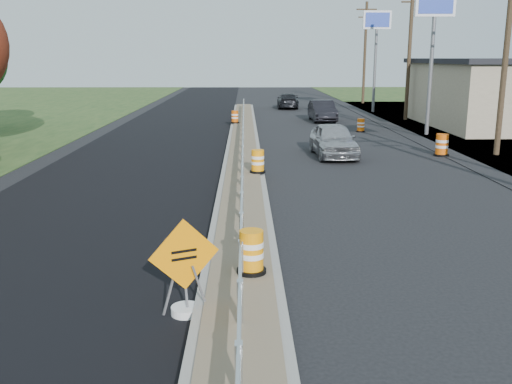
{
  "coord_description": "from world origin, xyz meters",
  "views": [
    {
      "loc": [
        0.09,
        -16.34,
        4.32
      ],
      "look_at": [
        0.36,
        -2.71,
        1.1
      ],
      "focal_mm": 40.0,
      "sensor_mm": 36.0,
      "label": 1
    }
  ],
  "objects_px": {
    "barrel_median_near": "(251,253)",
    "car_silver": "(333,140)",
    "car_dark_mid": "(322,111)",
    "barrel_shoulder_near": "(442,145)",
    "barrel_shoulder_mid": "(361,126)",
    "caution_sign": "(185,291)",
    "car_dark_far": "(288,101)",
    "barrel_median_far": "(235,117)",
    "barrel_median_mid": "(258,162)"
  },
  "relations": [
    {
      "from": "barrel_median_near",
      "to": "car_silver",
      "type": "xyz_separation_m",
      "value": [
        3.84,
        14.74,
        0.1
      ]
    },
    {
      "from": "barrel_median_near",
      "to": "car_dark_mid",
      "type": "distance_m",
      "value": 29.68
    },
    {
      "from": "barrel_shoulder_near",
      "to": "barrel_shoulder_mid",
      "type": "bearing_deg",
      "value": 102.74
    },
    {
      "from": "caution_sign",
      "to": "barrel_shoulder_mid",
      "type": "bearing_deg",
      "value": 47.42
    },
    {
      "from": "car_dark_mid",
      "to": "car_dark_far",
      "type": "relative_size",
      "value": 0.97
    },
    {
      "from": "car_dark_mid",
      "to": "car_dark_far",
      "type": "xyz_separation_m",
      "value": [
        -1.64,
        10.44,
        -0.07
      ]
    },
    {
      "from": "barrel_median_far",
      "to": "car_silver",
      "type": "height_order",
      "value": "car_silver"
    },
    {
      "from": "caution_sign",
      "to": "barrel_shoulder_near",
      "type": "xyz_separation_m",
      "value": [
        9.88,
        16.11,
        0.04
      ]
    },
    {
      "from": "car_silver",
      "to": "car_dark_far",
      "type": "xyz_separation_m",
      "value": [
        -0.2,
        24.91,
        -0.09
      ]
    },
    {
      "from": "car_silver",
      "to": "barrel_median_far",
      "type": "bearing_deg",
      "value": 109.71
    },
    {
      "from": "barrel_shoulder_near",
      "to": "car_dark_mid",
      "type": "relative_size",
      "value": 0.23
    },
    {
      "from": "caution_sign",
      "to": "car_silver",
      "type": "xyz_separation_m",
      "value": [
        4.99,
        16.11,
        0.31
      ]
    },
    {
      "from": "car_dark_far",
      "to": "barrel_median_far",
      "type": "bearing_deg",
      "value": 74.37
    },
    {
      "from": "barrel_median_mid",
      "to": "car_silver",
      "type": "relative_size",
      "value": 0.19
    },
    {
      "from": "barrel_median_mid",
      "to": "barrel_median_far",
      "type": "xyz_separation_m",
      "value": [
        -1.1,
        16.22,
        -0.02
      ]
    },
    {
      "from": "barrel_shoulder_near",
      "to": "car_dark_mid",
      "type": "bearing_deg",
      "value": 103.46
    },
    {
      "from": "caution_sign",
      "to": "barrel_shoulder_mid",
      "type": "xyz_separation_m",
      "value": [
        7.94,
        24.7,
        -0.06
      ]
    },
    {
      "from": "caution_sign",
      "to": "car_dark_far",
      "type": "height_order",
      "value": "caution_sign"
    },
    {
      "from": "barrel_median_far",
      "to": "barrel_shoulder_mid",
      "type": "distance_m",
      "value": 8.07
    },
    {
      "from": "barrel_median_near",
      "to": "barrel_shoulder_mid",
      "type": "relative_size",
      "value": 1.1
    },
    {
      "from": "barrel_median_mid",
      "to": "car_dark_far",
      "type": "xyz_separation_m",
      "value": [
        3.29,
        29.71,
        0.02
      ]
    },
    {
      "from": "barrel_median_far",
      "to": "barrel_median_mid",
      "type": "bearing_deg",
      "value": -86.12
    },
    {
      "from": "barrel_median_mid",
      "to": "car_dark_mid",
      "type": "height_order",
      "value": "car_dark_mid"
    },
    {
      "from": "barrel_shoulder_near",
      "to": "car_silver",
      "type": "height_order",
      "value": "car_silver"
    },
    {
      "from": "barrel_median_far",
      "to": "barrel_shoulder_mid",
      "type": "relative_size",
      "value": 1.01
    },
    {
      "from": "barrel_shoulder_near",
      "to": "car_dark_far",
      "type": "height_order",
      "value": "car_dark_far"
    },
    {
      "from": "car_dark_mid",
      "to": "caution_sign",
      "type": "bearing_deg",
      "value": -103.13
    },
    {
      "from": "barrel_median_far",
      "to": "car_dark_mid",
      "type": "xyz_separation_m",
      "value": [
        6.03,
        3.05,
        0.11
      ]
    },
    {
      "from": "barrel_median_mid",
      "to": "car_dark_far",
      "type": "distance_m",
      "value": 29.89
    },
    {
      "from": "barrel_median_near",
      "to": "barrel_shoulder_near",
      "type": "distance_m",
      "value": 17.14
    },
    {
      "from": "car_silver",
      "to": "car_dark_far",
      "type": "relative_size",
      "value": 0.97
    },
    {
      "from": "caution_sign",
      "to": "car_silver",
      "type": "distance_m",
      "value": 16.87
    },
    {
      "from": "barrel_median_mid",
      "to": "car_silver",
      "type": "xyz_separation_m",
      "value": [
        3.5,
        4.81,
        0.11
      ]
    },
    {
      "from": "barrel_median_near",
      "to": "barrel_median_far",
      "type": "relative_size",
      "value": 1.09
    },
    {
      "from": "caution_sign",
      "to": "car_dark_mid",
      "type": "relative_size",
      "value": 0.4
    },
    {
      "from": "barrel_median_mid",
      "to": "car_dark_mid",
      "type": "distance_m",
      "value": 19.89
    },
    {
      "from": "barrel_median_mid",
      "to": "car_dark_mid",
      "type": "xyz_separation_m",
      "value": [
        4.93,
        19.27,
        0.08
      ]
    },
    {
      "from": "barrel_median_mid",
      "to": "car_silver",
      "type": "distance_m",
      "value": 5.94
    },
    {
      "from": "car_dark_far",
      "to": "barrel_shoulder_mid",
      "type": "bearing_deg",
      "value": 103.35
    },
    {
      "from": "barrel_shoulder_near",
      "to": "barrel_shoulder_mid",
      "type": "relative_size",
      "value": 1.27
    },
    {
      "from": "caution_sign",
      "to": "barrel_median_mid",
      "type": "bearing_deg",
      "value": 57.72
    },
    {
      "from": "car_silver",
      "to": "car_dark_far",
      "type": "bearing_deg",
      "value": 88.25
    },
    {
      "from": "barrel_shoulder_near",
      "to": "barrel_median_mid",
      "type": "bearing_deg",
      "value": -150.2
    },
    {
      "from": "barrel_shoulder_near",
      "to": "barrel_shoulder_mid",
      "type": "distance_m",
      "value": 8.8
    },
    {
      "from": "barrel_median_mid",
      "to": "barrel_shoulder_near",
      "type": "xyz_separation_m",
      "value": [
        8.39,
        4.81,
        -0.15
      ]
    },
    {
      "from": "barrel_median_mid",
      "to": "caution_sign",
      "type": "bearing_deg",
      "value": -97.52
    },
    {
      "from": "barrel_shoulder_mid",
      "to": "car_dark_far",
      "type": "xyz_separation_m",
      "value": [
        -3.16,
        16.32,
        0.27
      ]
    },
    {
      "from": "barrel_shoulder_mid",
      "to": "caution_sign",
      "type": "bearing_deg",
      "value": -107.83
    },
    {
      "from": "caution_sign",
      "to": "barrel_median_near",
      "type": "relative_size",
      "value": 2.01
    },
    {
      "from": "barrel_median_far",
      "to": "car_silver",
      "type": "xyz_separation_m",
      "value": [
        4.6,
        -11.42,
        0.14
      ]
    }
  ]
}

